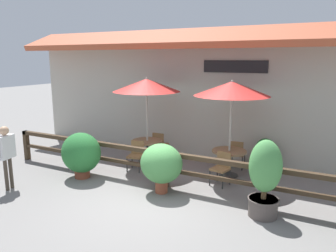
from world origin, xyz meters
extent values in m
plane|color=slate|center=(0.00, 0.00, 0.00)|extent=(60.00, 60.00, 0.00)
cube|color=#BCB7A8|center=(0.00, 4.20, 1.80)|extent=(14.00, 0.40, 3.60)
cube|color=#B25133|center=(0.00, 3.65, 3.88)|extent=(14.28, 1.48, 0.70)
cube|color=black|center=(0.84, 3.97, 3.00)|extent=(2.00, 0.04, 0.37)
cube|color=#3D2D1E|center=(0.00, 1.05, 0.89)|extent=(10.40, 0.14, 0.11)
cube|color=#3D2D1E|center=(0.00, 1.05, 0.47)|extent=(10.40, 0.10, 0.09)
cube|color=#3D2D1E|center=(-5.13, 1.05, 0.47)|extent=(0.14, 0.14, 0.95)
cube|color=#3D2D1E|center=(0.00, 1.05, 0.47)|extent=(0.14, 0.14, 0.95)
cylinder|color=#B7B2A8|center=(-1.43, 2.52, 1.16)|extent=(0.06, 0.06, 2.32)
cone|color=red|center=(-1.43, 2.52, 2.45)|extent=(2.04, 2.04, 0.39)
sphere|color=#B2ADA3|center=(-1.43, 2.52, 2.65)|extent=(0.07, 0.07, 0.07)
cylinder|color=olive|center=(-1.43, 2.52, 0.72)|extent=(0.96, 0.96, 0.05)
cylinder|color=#333333|center=(-1.43, 2.52, 0.35)|extent=(0.07, 0.07, 0.69)
cylinder|color=#333333|center=(-1.43, 2.52, 0.01)|extent=(0.53, 0.53, 0.03)
cube|color=olive|center=(-1.38, 1.76, 0.43)|extent=(0.49, 0.49, 0.05)
cube|color=olive|center=(-1.42, 1.95, 0.66)|extent=(0.40, 0.11, 0.40)
cylinder|color=#2D2D2D|center=(-1.54, 1.54, 0.20)|extent=(0.04, 0.04, 0.41)
cylinder|color=#2D2D2D|center=(-1.16, 1.61, 0.20)|extent=(0.04, 0.04, 0.41)
cylinder|color=#2D2D2D|center=(-1.61, 1.91, 0.20)|extent=(0.04, 0.04, 0.41)
cylinder|color=#2D2D2D|center=(-1.23, 1.98, 0.20)|extent=(0.04, 0.04, 0.41)
cube|color=olive|center=(-1.37, 3.27, 0.43)|extent=(0.44, 0.44, 0.05)
cube|color=olive|center=(-1.36, 3.08, 0.66)|extent=(0.40, 0.06, 0.40)
cylinder|color=#2D2D2D|center=(-1.19, 3.47, 0.20)|extent=(0.04, 0.04, 0.41)
cylinder|color=#2D2D2D|center=(-1.57, 3.45, 0.20)|extent=(0.04, 0.04, 0.41)
cylinder|color=#2D2D2D|center=(-1.17, 3.09, 0.20)|extent=(0.04, 0.04, 0.41)
cylinder|color=#2D2D2D|center=(-1.55, 3.07, 0.20)|extent=(0.04, 0.04, 0.41)
cylinder|color=#B7B2A8|center=(1.19, 2.59, 1.16)|extent=(0.06, 0.06, 2.32)
cone|color=red|center=(1.19, 2.59, 2.45)|extent=(2.04, 2.04, 0.39)
sphere|color=#B2ADA3|center=(1.19, 2.59, 2.65)|extent=(0.07, 0.07, 0.07)
cylinder|color=olive|center=(1.19, 2.59, 0.72)|extent=(0.96, 0.96, 0.05)
cylinder|color=#333333|center=(1.19, 2.59, 0.35)|extent=(0.07, 0.07, 0.69)
cylinder|color=#333333|center=(1.19, 2.59, 0.01)|extent=(0.53, 0.53, 0.03)
cube|color=olive|center=(1.19, 1.81, 0.43)|extent=(0.50, 0.50, 0.05)
cube|color=olive|center=(1.23, 2.00, 0.66)|extent=(0.40, 0.12, 0.40)
cylinder|color=#2D2D2D|center=(0.97, 1.66, 0.20)|extent=(0.04, 0.04, 0.41)
cylinder|color=#2D2D2D|center=(1.34, 1.59, 0.20)|extent=(0.04, 0.04, 0.41)
cylinder|color=#2D2D2D|center=(1.04, 2.03, 0.20)|extent=(0.04, 0.04, 0.41)
cylinder|color=#2D2D2D|center=(1.42, 1.96, 0.20)|extent=(0.04, 0.04, 0.41)
cube|color=olive|center=(1.20, 3.37, 0.43)|extent=(0.45, 0.45, 0.05)
cube|color=olive|center=(1.22, 3.18, 0.66)|extent=(0.40, 0.07, 0.40)
cylinder|color=#2D2D2D|center=(1.38, 3.57, 0.20)|extent=(0.04, 0.04, 0.41)
cylinder|color=#2D2D2D|center=(1.00, 3.55, 0.20)|extent=(0.04, 0.04, 0.41)
cylinder|color=#2D2D2D|center=(1.41, 3.20, 0.20)|extent=(0.04, 0.04, 0.41)
cylinder|color=#2D2D2D|center=(1.03, 3.17, 0.20)|extent=(0.04, 0.04, 0.41)
cylinder|color=brown|center=(-2.38, 0.59, 0.12)|extent=(0.42, 0.42, 0.24)
cylinder|color=brown|center=(-2.38, 0.59, 0.22)|extent=(0.45, 0.45, 0.04)
ellipsoid|color=#287033|center=(-2.38, 0.59, 0.71)|extent=(1.11, 1.00, 1.11)
cylinder|color=#564C47|center=(2.54, 0.59, 0.20)|extent=(0.60, 0.60, 0.39)
cylinder|color=#564C47|center=(2.54, 0.59, 0.37)|extent=(0.64, 0.64, 0.04)
cylinder|color=brown|center=(2.54, 0.59, 0.56)|extent=(0.11, 0.11, 0.33)
ellipsoid|color=#4C934C|center=(2.54, 0.59, 1.09)|extent=(0.67, 0.60, 1.10)
cylinder|color=#9E4C33|center=(0.07, 0.69, 0.17)|extent=(0.30, 0.30, 0.33)
cylinder|color=#9E4C33|center=(0.07, 0.69, 0.31)|extent=(0.33, 0.33, 0.04)
ellipsoid|color=#4C934C|center=(0.07, 0.69, 0.75)|extent=(1.05, 0.94, 0.97)
cylinder|color=#9E4C33|center=(1.98, 3.55, 0.14)|extent=(0.52, 0.52, 0.27)
cylinder|color=#9E4C33|center=(1.98, 3.55, 0.25)|extent=(0.56, 0.56, 0.04)
cylinder|color=brown|center=(1.98, 3.55, 0.36)|extent=(0.09, 0.09, 0.18)
ellipsoid|color=#287033|center=(1.98, 3.55, 0.66)|extent=(0.58, 0.53, 0.61)
cylinder|color=#42382D|center=(-3.42, -0.98, 0.41)|extent=(0.09, 0.09, 0.82)
cylinder|color=#42382D|center=(-3.45, -0.82, 0.41)|extent=(0.09, 0.09, 0.82)
cube|color=silver|center=(-3.44, -0.90, 1.10)|extent=(0.28, 0.47, 0.58)
cylinder|color=silver|center=(-3.48, -0.65, 1.10)|extent=(0.07, 0.07, 0.55)
sphere|color=tan|center=(-3.44, -0.90, 1.52)|extent=(0.22, 0.22, 0.22)
camera|label=1|loc=(3.71, -5.96, 3.25)|focal=35.00mm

